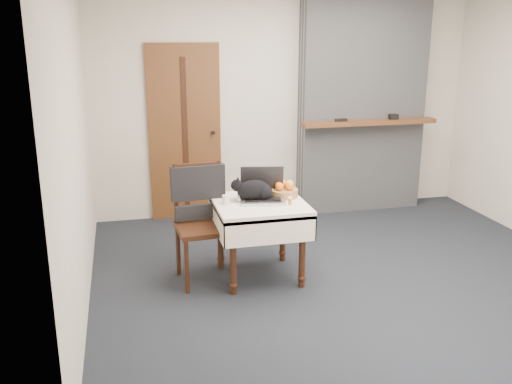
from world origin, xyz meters
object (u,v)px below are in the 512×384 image
cat (254,191)px  door (185,133)px  cream_jar (226,200)px  fruit_basket (284,190)px  laptop (262,192)px  pill_bottle (290,201)px  chair (200,206)px  side_table (260,214)px

cat → door: bearing=116.7°
door → cat: door is taller
cream_jar → fruit_basket: bearing=10.3°
laptop → fruit_basket: 0.21m
door → fruit_basket: 1.88m
cream_jar → fruit_basket: (0.54, 0.10, 0.02)m
door → cat: bearing=-77.7°
cream_jar → pill_bottle: 0.55m
pill_bottle → chair: 0.78m
laptop → pill_bottle: bearing=-34.3°
door → side_table: size_ratio=2.56×
cream_jar → chair: size_ratio=0.07×
door → cat: size_ratio=4.84×
side_table → cat: bearing=126.4°
laptop → cream_jar: (-0.33, -0.05, -0.03)m
laptop → chair: bearing=-175.9°
pill_bottle → fruit_basket: 0.24m
laptop → chair: 0.56m
door → side_table: bearing=-76.9°
door → pill_bottle: (0.66, -1.97, -0.27)m
cat → fruit_basket: (0.29, 0.06, -0.03)m
cream_jar → pill_bottle: bearing=-15.0°
side_table → fruit_basket: bearing=23.8°
door → cat: (0.39, -1.79, -0.21)m
cat → cream_jar: 0.27m
door → fruit_basket: door is taller
fruit_basket → chair: chair is taller
side_table → laptop: laptop is taller
fruit_basket → chair: bearing=178.5°
pill_bottle → fruit_basket: bearing=86.3°
fruit_basket → cream_jar: bearing=-169.7°
cat → chair: (-0.47, 0.08, -0.13)m
chair → door: bearing=83.1°
laptop → fruit_basket: bearing=23.3°
cream_jar → chair: chair is taller
cat → laptop: bearing=26.9°
side_table → chair: (-0.50, 0.13, 0.07)m
cream_jar → pill_bottle: cream_jar is taller
cream_jar → pill_bottle: size_ratio=1.16×
cream_jar → laptop: bearing=9.1°
pill_bottle → door: bearing=108.6°
laptop → pill_bottle: laptop is taller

